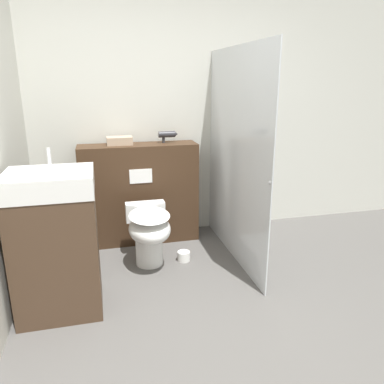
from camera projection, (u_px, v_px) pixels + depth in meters
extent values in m
plane|color=#565451|center=(213.00, 338.00, 2.48)|extent=(12.00, 12.00, 0.00)
cube|color=silver|center=(160.00, 119.00, 3.93)|extent=(8.00, 0.06, 2.50)
cube|color=#3D2819|center=(140.00, 194.00, 3.87)|extent=(1.18, 0.31, 1.03)
cube|color=white|center=(141.00, 176.00, 3.65)|extent=(0.22, 0.01, 0.14)
cube|color=silver|center=(235.00, 158.00, 3.40)|extent=(0.01, 1.54, 1.93)
sphere|color=#B2B2B7|center=(271.00, 183.00, 2.72)|extent=(0.04, 0.04, 0.04)
cylinder|color=white|center=(149.00, 246.00, 3.44)|extent=(0.25, 0.25, 0.36)
ellipsoid|color=white|center=(150.00, 229.00, 3.30)|extent=(0.37, 0.50, 0.23)
ellipsoid|color=white|center=(149.00, 215.00, 3.26)|extent=(0.36, 0.49, 0.02)
cube|color=white|center=(145.00, 211.00, 3.54)|extent=(0.37, 0.12, 0.18)
cube|color=#473323|center=(57.00, 253.00, 2.68)|extent=(0.58, 0.49, 0.90)
cube|color=white|center=(49.00, 183.00, 2.53)|extent=(0.59, 0.50, 0.15)
cylinder|color=silver|center=(49.00, 158.00, 2.62)|extent=(0.02, 0.02, 0.14)
cylinder|color=#2D2D33|center=(167.00, 134.00, 3.80)|extent=(0.17, 0.06, 0.06)
cone|color=#2D2D33|center=(176.00, 134.00, 3.82)|extent=(0.03, 0.05, 0.05)
cylinder|color=#2D2D33|center=(164.00, 139.00, 3.81)|extent=(0.03, 0.03, 0.08)
cube|color=tan|center=(120.00, 141.00, 3.69)|extent=(0.25, 0.16, 0.08)
cylinder|color=white|center=(184.00, 256.00, 3.53)|extent=(0.12, 0.12, 0.09)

